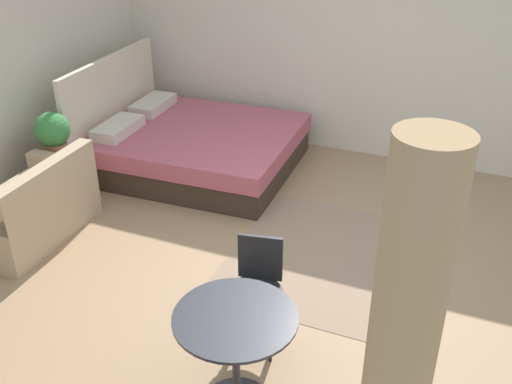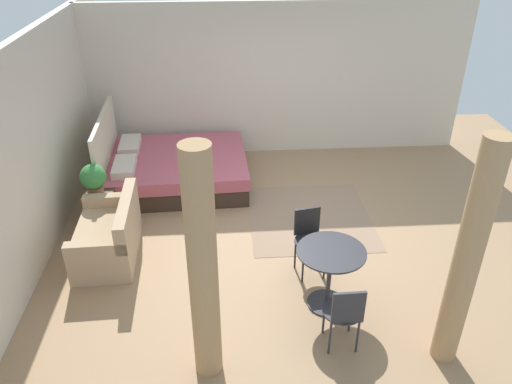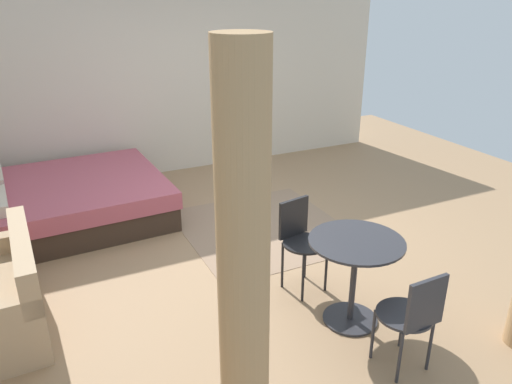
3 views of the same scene
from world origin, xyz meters
TOP-DOWN VIEW (x-y plane):
  - ground_plane at (0.00, 0.00)m, footprint 8.29×9.67m
  - wall_right at (2.65, 0.00)m, footprint 0.12×6.67m
  - area_rug at (0.24, -0.24)m, footprint 1.86×1.75m
  - bed at (1.45, 1.81)m, footprint 1.97×2.29m
  - balcony_table at (-1.59, -0.14)m, footprint 0.75×0.75m
  - cafe_chair_near_window at (-0.94, -0.01)m, footprint 0.47×0.47m
  - cafe_chair_near_couch at (-2.24, -0.16)m, footprint 0.41×0.41m
  - curtain_right at (-2.40, 1.19)m, footprint 0.26×0.26m

SIDE VIEW (x-z plane):
  - ground_plane at x=0.00m, z-range -0.02..0.00m
  - area_rug at x=0.24m, z-range 0.00..0.01m
  - bed at x=1.45m, z-range -0.33..0.87m
  - cafe_chair_near_couch at x=-2.24m, z-range 0.09..0.91m
  - cafe_chair_near_window at x=-0.94m, z-range 0.10..0.94m
  - balcony_table at x=-1.59m, z-range 0.15..0.90m
  - curtain_right at x=-2.40m, z-range 0.00..2.40m
  - wall_right at x=2.65m, z-range 0.00..2.64m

